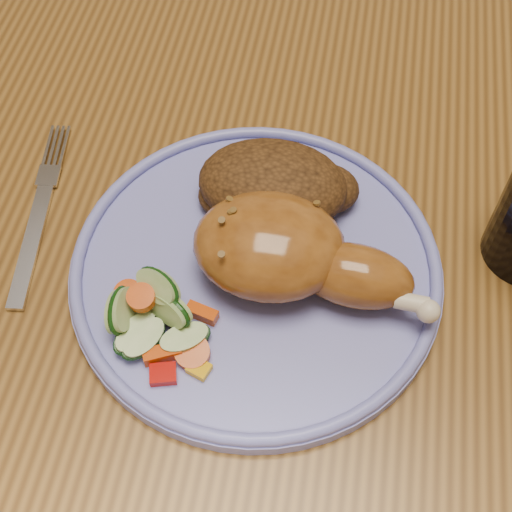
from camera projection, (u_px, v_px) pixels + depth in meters
name	position (u px, v px, depth m)	size (l,w,h in m)	color
ground	(276.00, 458.00, 1.24)	(4.00, 4.00, 0.00)	#50341B
dining_table	(292.00, 242.00, 0.69)	(0.90, 1.40, 0.75)	brown
plate	(256.00, 271.00, 0.56)	(0.29, 0.29, 0.01)	#7075CD
plate_rim	(256.00, 263.00, 0.55)	(0.29, 0.29, 0.01)	#7075CD
chicken_leg	(290.00, 253.00, 0.53)	(0.19, 0.10, 0.06)	brown
rice_pilaf	(276.00, 186.00, 0.58)	(0.13, 0.09, 0.05)	#4B2D12
vegetable_pile	(154.00, 320.00, 0.52)	(0.09, 0.09, 0.04)	#A50A05
fork	(38.00, 217.00, 0.60)	(0.04, 0.17, 0.00)	silver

